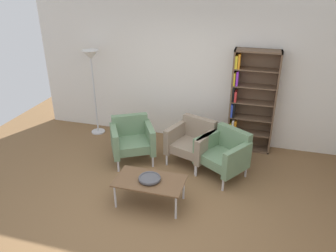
# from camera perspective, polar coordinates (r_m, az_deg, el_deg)

# --- Properties ---
(ground_plane) EXTENTS (8.32, 8.32, 0.00)m
(ground_plane) POSITION_cam_1_polar(r_m,az_deg,el_deg) (4.90, -2.16, -14.29)
(ground_plane) COLOR brown
(plaster_back_panel) EXTENTS (6.40, 0.12, 2.90)m
(plaster_back_panel) POSITION_cam_1_polar(r_m,az_deg,el_deg) (6.39, 4.45, 10.04)
(plaster_back_panel) COLOR silver
(plaster_back_panel) RESTS_ON ground_plane
(bookshelf_tall) EXTENTS (0.80, 0.30, 1.90)m
(bookshelf_tall) POSITION_cam_1_polar(r_m,az_deg,el_deg) (6.24, 13.79, 4.01)
(bookshelf_tall) COLOR brown
(bookshelf_tall) RESTS_ON ground_plane
(coffee_table_low) EXTENTS (1.00, 0.56, 0.40)m
(coffee_table_low) POSITION_cam_1_polar(r_m,az_deg,el_deg) (4.82, -3.17, -9.62)
(coffee_table_low) COLOR brown
(coffee_table_low) RESTS_ON ground_plane
(decorative_bowl) EXTENTS (0.32, 0.32, 0.05)m
(decorative_bowl) POSITION_cam_1_polar(r_m,az_deg,el_deg) (4.78, -3.19, -8.97)
(decorative_bowl) COLOR #4C4C51
(decorative_bowl) RESTS_ON coffee_table_low
(armchair_spare_guest) EXTENTS (0.93, 0.91, 0.78)m
(armchair_spare_guest) POSITION_cam_1_polar(r_m,az_deg,el_deg) (5.90, -6.22, -2.17)
(armchair_spare_guest) COLOR slate
(armchair_spare_guest) RESTS_ON ground_plane
(armchair_by_bookshelf) EXTENTS (0.89, 0.85, 0.78)m
(armchair_by_bookshelf) POSITION_cam_1_polar(r_m,az_deg,el_deg) (5.80, 4.25, -2.62)
(armchair_by_bookshelf) COLOR gray
(armchair_by_bookshelf) RESTS_ON ground_plane
(armchair_corner_red) EXTENTS (0.94, 0.92, 0.78)m
(armchair_corner_red) POSITION_cam_1_polar(r_m,az_deg,el_deg) (5.51, 9.69, -4.55)
(armchair_corner_red) COLOR slate
(armchair_corner_red) RESTS_ON ground_plane
(floor_lamp_torchiere) EXTENTS (0.32, 0.32, 1.74)m
(floor_lamp_torchiere) POSITION_cam_1_polar(r_m,az_deg,el_deg) (6.69, -13.03, 10.18)
(floor_lamp_torchiere) COLOR silver
(floor_lamp_torchiere) RESTS_ON ground_plane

